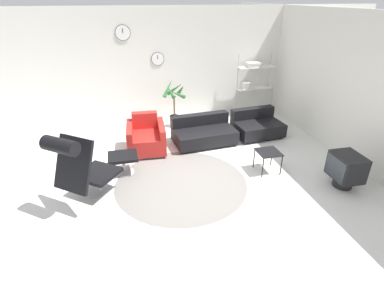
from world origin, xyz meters
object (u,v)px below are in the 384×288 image
object	(u,v)px
side_table	(268,154)
lounge_chair	(79,163)
couch_second	(257,126)
crt_television	(346,169)
ottoman	(123,159)
potted_plant	(175,105)
couch_low	(204,133)
shelf_unit	(252,76)
armchair_red	(146,138)

from	to	relation	value
side_table	lounge_chair	bearing A→B (deg)	-176.22
couch_second	crt_television	size ratio (longest dim) A/B	1.86
lounge_chair	ottoman	world-z (taller)	lounge_chair
potted_plant	couch_second	bearing A→B (deg)	-29.51
lounge_chair	couch_low	distance (m)	3.02
lounge_chair	couch_low	world-z (taller)	lounge_chair
ottoman	potted_plant	world-z (taller)	potted_plant
lounge_chair	shelf_unit	world-z (taller)	shelf_unit
lounge_chair	shelf_unit	distance (m)	5.23
lounge_chair	ottoman	bearing A→B (deg)	90.00
armchair_red	lounge_chair	bearing A→B (deg)	58.69
ottoman	couch_low	size ratio (longest dim) A/B	0.38
couch_low	potted_plant	xyz separation A→B (m)	(-0.44, 1.10, 0.33)
ottoman	crt_television	distance (m)	3.94
armchair_red	side_table	xyz separation A→B (m)	(2.12, -1.41, 0.09)
couch_second	side_table	bearing A→B (deg)	67.71
couch_low	side_table	bearing A→B (deg)	114.89
couch_second	crt_television	xyz separation A→B (m)	(0.54, -2.36, 0.12)
couch_low	crt_television	world-z (taller)	crt_television
crt_television	potted_plant	world-z (taller)	potted_plant
lounge_chair	ottoman	distance (m)	1.12
lounge_chair	side_table	xyz separation A→B (m)	(3.27, 0.22, -0.38)
lounge_chair	crt_television	world-z (taller)	lounge_chair
ottoman	armchair_red	size ratio (longest dim) A/B	0.58
couch_low	crt_television	bearing A→B (deg)	125.41
ottoman	side_table	bearing A→B (deg)	-12.63
armchair_red	shelf_unit	size ratio (longest dim) A/B	0.56
side_table	shelf_unit	bearing A→B (deg)	72.54
lounge_chair	potted_plant	size ratio (longest dim) A/B	1.08
couch_second	ottoman	bearing A→B (deg)	13.19
ottoman	couch_second	world-z (taller)	couch_second
couch_low	couch_second	distance (m)	1.34
potted_plant	crt_television	bearing A→B (deg)	-55.48
lounge_chair	ottoman	xyz separation A→B (m)	(0.64, 0.81, -0.46)
shelf_unit	potted_plant	bearing A→B (deg)	-171.49
ottoman	side_table	distance (m)	2.70
ottoman	crt_television	xyz separation A→B (m)	(3.69, -1.38, 0.06)
potted_plant	couch_low	bearing A→B (deg)	-68.27
side_table	shelf_unit	world-z (taller)	shelf_unit
armchair_red	potted_plant	xyz separation A→B (m)	(0.85, 1.17, 0.27)
lounge_chair	couch_second	size ratio (longest dim) A/B	1.12
lounge_chair	potted_plant	bearing A→B (deg)	92.72
couch_low	side_table	distance (m)	1.70
crt_television	couch_low	bearing A→B (deg)	41.32
crt_television	side_table	bearing A→B (deg)	54.95
lounge_chair	armchair_red	size ratio (longest dim) A/B	1.38
couch_second	potted_plant	size ratio (longest dim) A/B	0.97
side_table	crt_television	xyz separation A→B (m)	(1.05, -0.79, -0.02)
lounge_chair	couch_second	bearing A→B (deg)	63.68
ottoman	crt_television	world-z (taller)	crt_television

